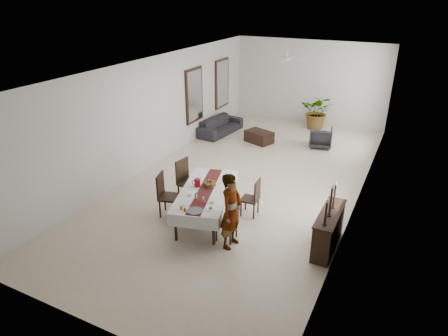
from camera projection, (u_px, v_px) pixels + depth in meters
floor at (247, 180)px, 11.29m from camera, size 6.00×12.00×0.00m
ceiling at (250, 65)px, 9.97m from camera, size 6.00×12.00×0.02m
wall_back at (309, 82)px, 15.52m from camera, size 6.00×0.02×3.20m
wall_front at (82, 243)px, 5.74m from camera, size 6.00×0.02×3.20m
wall_left at (155, 112)px, 11.85m from camera, size 0.02×12.00×3.20m
wall_right at (365, 144)px, 9.40m from camera, size 0.02×12.00×3.20m
dining_table_top at (206, 191)px, 9.19m from camera, size 1.51×2.41×0.05m
table_leg_fl at (176, 227)px, 8.45m from camera, size 0.08×0.08×0.65m
table_leg_fr at (214, 231)px, 8.31m from camera, size 0.08×0.08×0.65m
table_leg_bl at (200, 183)px, 10.36m from camera, size 0.08×0.08×0.65m
table_leg_br at (231, 186)px, 10.22m from camera, size 0.08×0.08×0.65m
tablecloth_top at (206, 190)px, 9.18m from camera, size 1.71×2.62×0.01m
tablecloth_drape_left at (183, 193)px, 9.33m from camera, size 0.66×2.32×0.28m
tablecloth_drape_right at (229, 197)px, 9.14m from camera, size 0.66×2.32×0.28m
tablecloth_drape_near at (192, 223)px, 8.16m from camera, size 1.06×0.31×0.28m
tablecloth_drape_far at (216, 174)px, 10.31m from camera, size 1.06×0.31×0.28m
table_runner at (206, 190)px, 9.18m from camera, size 0.95×2.34×0.00m
red_pitcher at (197, 183)px, 9.30m from camera, size 0.17×0.17×0.19m
pitcher_handle at (194, 183)px, 9.32m from camera, size 0.11×0.05×0.11m
wine_glass_near at (204, 200)px, 8.58m from camera, size 0.07×0.07×0.16m
wine_glass_mid at (196, 197)px, 8.70m from camera, size 0.07×0.07×0.16m
wine_glass_far at (208, 186)px, 9.18m from camera, size 0.07×0.07×0.16m
teacup_right at (212, 202)px, 8.61m from camera, size 0.08×0.08×0.06m
saucer_right at (212, 203)px, 8.62m from camera, size 0.14×0.14×0.01m
teacup_left at (190, 194)px, 8.92m from camera, size 0.08×0.08×0.06m
saucer_left at (190, 195)px, 8.93m from camera, size 0.14×0.14×0.01m
plate_near_right at (211, 209)px, 8.37m from camera, size 0.22×0.22×0.01m
bread_near_right at (211, 208)px, 8.36m from camera, size 0.08×0.08×0.08m
plate_near_left at (186, 203)px, 8.59m from camera, size 0.22×0.22×0.01m
plate_far_left at (199, 179)px, 9.68m from camera, size 0.22×0.22×0.01m
serving_tray at (195, 211)px, 8.29m from camera, size 0.34×0.34×0.02m
jam_jar_a at (185, 210)px, 8.29m from camera, size 0.06×0.06×0.07m
jam_jar_b at (181, 208)px, 8.36m from camera, size 0.06×0.06×0.07m
fruit_basket at (210, 184)px, 9.36m from camera, size 0.28×0.28×0.09m
fruit_red at (211, 181)px, 9.34m from camera, size 0.08×0.08×0.08m
fruit_green at (209, 181)px, 9.36m from camera, size 0.07×0.07×0.07m
chair_right_near_seat at (226, 222)px, 8.46m from camera, size 0.41×0.41×0.05m
chair_right_near_leg_fl at (230, 237)px, 8.35m from camera, size 0.04×0.04×0.39m
chair_right_near_leg_fr at (236, 229)px, 8.62m from camera, size 0.04×0.04×0.39m
chair_right_near_leg_bl at (216, 233)px, 8.47m from camera, size 0.04×0.04×0.39m
chair_right_near_leg_br at (223, 226)px, 8.74m from camera, size 0.04×0.04×0.39m
chair_right_near_back at (234, 213)px, 8.27m from camera, size 0.05×0.40×0.51m
chair_right_far_seat at (250, 199)px, 9.40m from camera, size 0.41×0.41×0.04m
chair_right_far_leg_fl at (254, 212)px, 9.30m from camera, size 0.04×0.04×0.39m
chair_right_far_leg_fr at (258, 205)px, 9.57m from camera, size 0.04×0.04×0.39m
chair_right_far_leg_bl at (241, 209)px, 9.41m from camera, size 0.04×0.04×0.39m
chair_right_far_leg_br at (246, 203)px, 9.68m from camera, size 0.04×0.04×0.39m
chair_right_far_back at (257, 191)px, 9.23m from camera, size 0.06×0.39×0.50m
chair_left_near_seat at (169, 197)px, 9.38m from camera, size 0.55×0.55×0.05m
chair_left_near_leg_fl at (165, 202)px, 9.67m from camera, size 0.05×0.05×0.44m
chair_left_near_leg_fr at (160, 209)px, 9.35m from camera, size 0.05×0.05×0.44m
chair_left_near_leg_bl at (179, 203)px, 9.61m from camera, size 0.05×0.05×0.44m
chair_left_near_leg_br at (175, 211)px, 9.28m from camera, size 0.05×0.05×0.44m
chair_left_near_back at (160, 185)px, 9.29m from camera, size 0.16×0.44×0.57m
chair_left_far_seat at (189, 184)px, 9.98m from camera, size 0.53×0.53×0.05m
chair_left_far_leg_fl at (188, 188)px, 10.33m from camera, size 0.05×0.05×0.46m
chair_left_far_leg_fr at (179, 193)px, 10.05m from camera, size 0.05×0.05×0.46m
chair_left_far_leg_bl at (200, 192)px, 10.13m from camera, size 0.05×0.05×0.46m
chair_left_far_leg_br at (190, 198)px, 9.85m from camera, size 0.05×0.05×0.46m
chair_left_far_back at (182, 170)px, 9.97m from camera, size 0.11×0.46×0.59m
woman at (231, 211)px, 8.09m from camera, size 0.44×0.63×1.65m
sideboard_body at (328, 231)px, 8.18m from camera, size 0.36×1.35×0.81m
sideboard_top at (330, 213)px, 8.01m from camera, size 0.40×1.40×0.03m
candlestick_near_base at (325, 224)px, 7.59m from camera, size 0.09×0.09×0.03m
candlestick_near_shaft at (326, 213)px, 7.49m from camera, size 0.05×0.05×0.45m
candlestick_near_candle at (327, 201)px, 7.39m from camera, size 0.03×0.03×0.07m
candlestick_mid_base at (329, 215)px, 7.89m from camera, size 0.09×0.09×0.03m
candlestick_mid_shaft at (331, 202)px, 7.76m from camera, size 0.05×0.05×0.59m
candlestick_mid_candle at (333, 187)px, 7.62m from camera, size 0.03×0.03×0.07m
candlestick_far_base at (333, 207)px, 8.18m from camera, size 0.09×0.09×0.03m
candlestick_far_shaft at (334, 196)px, 8.07m from camera, size 0.05×0.05×0.50m
candlestick_far_candle at (336, 183)px, 7.96m from camera, size 0.03×0.03×0.07m
sofa at (220, 126)px, 14.79m from camera, size 1.02×2.09×0.59m
armchair at (321, 137)px, 13.50m from camera, size 0.86×0.87×0.67m
coffee_table at (259, 137)px, 13.95m from camera, size 1.06×0.87×0.40m
potted_plant at (318, 112)px, 15.17m from camera, size 1.21×1.05×1.32m
mirror_frame_near at (194, 96)px, 13.63m from camera, size 0.06×1.05×1.85m
mirror_glass_near at (195, 96)px, 13.61m from camera, size 0.01×0.90×1.70m
mirror_frame_far at (222, 84)px, 15.34m from camera, size 0.06×1.05×1.85m
mirror_glass_far at (223, 84)px, 15.32m from camera, size 0.01×0.90×1.70m
fan_rod at (287, 53)px, 12.46m from camera, size 0.04×0.04×0.20m
fan_hub at (287, 60)px, 12.54m from camera, size 0.16×0.16×0.08m
fan_blade_n at (291, 58)px, 12.82m from camera, size 0.10×0.55×0.01m
fan_blade_s at (283, 61)px, 12.25m from camera, size 0.10×0.55×0.01m
fan_blade_e at (298, 60)px, 12.39m from camera, size 0.55×0.10×0.01m
fan_blade_w at (277, 59)px, 12.68m from camera, size 0.55×0.10×0.01m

